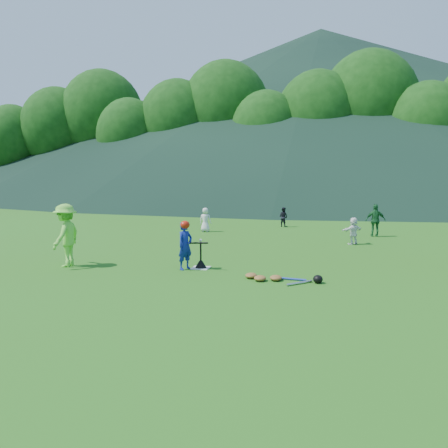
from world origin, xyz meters
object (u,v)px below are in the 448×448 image
adult_coach (66,235)px  fielder_d (353,231)px  batter_child (185,246)px  fielder_c (376,220)px  fielder_b (283,217)px  home_plate (201,268)px  equipment_pile (276,278)px  fielder_a (205,220)px  batting_tee (201,263)px

adult_coach → fielder_d: 9.56m
batter_child → adult_coach: size_ratio=0.74×
batter_child → fielder_c: 9.36m
fielder_b → home_plate: bearing=111.3°
home_plate → fielder_c: bearing=56.3°
home_plate → adult_coach: size_ratio=0.27×
home_plate → fielder_d: fielder_d is taller
batter_child → fielder_d: (4.39, 5.39, -0.14)m
batter_child → equipment_pile: 2.58m
fielder_a → equipment_pile: size_ratio=0.58×
fielder_d → batting_tee: fielder_d is taller
batter_child → fielder_d: size_ratio=1.29×
home_plate → batter_child: 0.74m
home_plate → fielder_b: fielder_b is taller
adult_coach → fielder_c: adult_coach is taller
fielder_a → equipment_pile: 9.16m
fielder_b → fielder_c: fielder_c is taller
fielder_a → fielder_d: (6.07, -2.12, -0.04)m
fielder_d → equipment_pile: 6.37m
fielder_b → batting_tee: 10.02m
equipment_pile → batter_child: bearing=164.7°
fielder_b → fielder_c: (3.94, -2.49, 0.18)m
fielder_d → batting_tee: (-4.04, -5.16, -0.35)m
adult_coach → equipment_pile: bearing=82.2°
home_plate → fielder_c: 9.00m
fielder_b → batting_tee: (-1.04, -9.96, -0.34)m
batter_child → fielder_d: bearing=-11.4°
batter_child → batting_tee: size_ratio=1.82×
home_plate → batting_tee: batting_tee is taller
fielder_c → equipment_pile: bearing=67.0°
fielder_c → fielder_a: bearing=-2.4°
batter_child → fielder_b: 10.29m
fielder_b → fielder_c: 4.66m
fielder_d → batting_tee: 6.56m
adult_coach → fielder_b: adult_coach is taller
batting_tee → equipment_pile: size_ratio=0.38×
home_plate → batting_tee: bearing=0.0°
batting_tee → equipment_pile: (2.08, -0.89, -0.06)m
batter_child → adult_coach: adult_coach is taller
fielder_b → fielder_d: (3.00, -4.80, 0.01)m
fielder_a → batting_tee: 7.57m
adult_coach → fielder_b: 11.55m
home_plate → equipment_pile: (2.08, -0.89, 0.06)m
fielder_c → fielder_d: bearing=63.9°
fielder_a → batting_tee: fielder_a is taller
fielder_b → fielder_d: 5.66m
fielder_c → fielder_b: bearing=-36.3°
batter_child → adult_coach: 3.24m
fielder_c → home_plate: bearing=52.4°
batter_child → equipment_pile: size_ratio=0.69×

